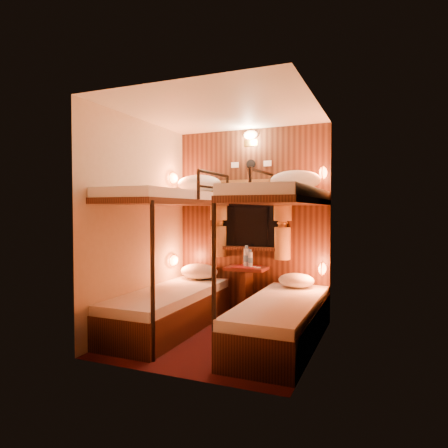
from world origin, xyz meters
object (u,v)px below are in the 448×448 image
at_px(bunk_right, 281,289).
at_px(table, 246,285).
at_px(bottle_right, 250,259).
at_px(bottle_left, 246,257).
at_px(bunk_left, 170,281).

bearing_deg(bunk_right, table, 129.67).
bearing_deg(bottle_right, bottle_left, 169.61).
relative_size(bottle_left, bottle_right, 1.22).
bearing_deg(table, bunk_left, -129.67).
xyz_separation_m(bunk_right, table, (-0.65, 0.78, -0.14)).
xyz_separation_m(bottle_left, bottle_right, (0.05, -0.01, -0.02)).
bearing_deg(bottle_right, bunk_left, -130.72).
bearing_deg(bunk_right, bottle_right, 127.00).
xyz_separation_m(bunk_left, bottle_right, (0.69, 0.80, 0.19)).
bearing_deg(bunk_left, bottle_left, 51.92).
distance_m(bunk_left, bottle_left, 1.05).
height_order(bunk_right, bottle_left, bunk_right).
bearing_deg(bunk_left, bottle_right, 49.28).
bearing_deg(bunk_left, bunk_right, 0.00).
height_order(bunk_left, bottle_left, bunk_left).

